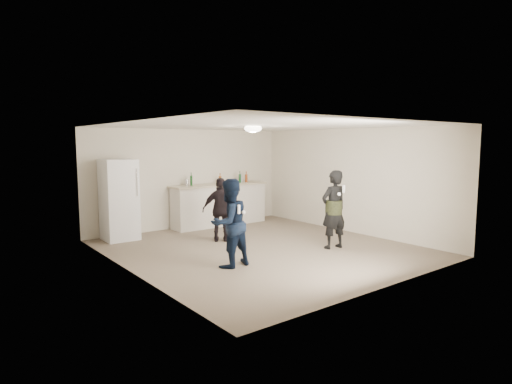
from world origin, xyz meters
TOP-DOWN VIEW (x-y plane):
  - floor at (0.00, 0.00)m, footprint 6.00×6.00m
  - ceiling at (0.00, 0.00)m, footprint 6.00×6.00m
  - wall_back at (0.00, 3.00)m, footprint 6.00×0.00m
  - wall_front at (0.00, -3.00)m, footprint 6.00×0.00m
  - wall_left at (-2.75, 0.00)m, footprint 0.00×6.00m
  - wall_right at (2.75, 0.00)m, footprint 0.00×6.00m
  - counter at (0.70, 2.67)m, footprint 2.60×0.56m
  - counter_top at (0.70, 2.67)m, footprint 2.68×0.64m
  - fridge at (-2.00, 2.60)m, footprint 0.70×0.70m
  - fridge_handle at (-1.72, 2.23)m, footprint 0.02×0.02m
  - ceiling_dome at (0.00, 0.30)m, footprint 0.36×0.36m
  - shaker at (-0.20, 2.78)m, footprint 0.08×0.08m
  - man at (-1.25, -0.67)m, footprint 0.81×0.67m
  - woman at (1.17, -0.88)m, footprint 0.63×0.46m
  - camo_shorts at (1.17, -0.88)m, footprint 0.34×0.34m
  - spectator at (-0.30, 1.05)m, footprint 0.87×0.75m
  - remote_man at (-1.25, -0.95)m, footprint 0.04×0.04m
  - nunchuk_man at (-1.13, -0.92)m, footprint 0.07×0.07m
  - remote_woman at (1.17, -1.13)m, footprint 0.04×0.04m
  - nunchuk_woman at (1.07, -1.10)m, footprint 0.07×0.07m
  - bottle_cluster at (1.01, 2.68)m, footprint 1.75×0.16m

SIDE VIEW (x-z plane):
  - floor at x=0.00m, z-range 0.00..0.00m
  - counter at x=0.70m, z-range 0.00..1.05m
  - spectator at x=-0.30m, z-range 0.00..1.41m
  - man at x=-1.25m, z-range 0.00..1.55m
  - woman at x=1.17m, z-range 0.00..1.61m
  - camo_shorts at x=1.17m, z-range 0.71..0.99m
  - fridge at x=-2.00m, z-range 0.00..1.80m
  - nunchuk_man at x=-1.13m, z-range 0.95..1.01m
  - remote_man at x=-1.25m, z-range 0.98..1.12m
  - counter_top at x=0.70m, z-range 1.05..1.09m
  - nunchuk_woman at x=1.07m, z-range 1.11..1.18m
  - shaker at x=-0.20m, z-range 1.09..1.26m
  - bottle_cluster at x=1.01m, z-range 1.07..1.33m
  - wall_back at x=0.00m, z-range -1.75..4.25m
  - wall_front at x=0.00m, z-range -1.75..4.25m
  - wall_left at x=-2.75m, z-range -1.75..4.25m
  - wall_right at x=2.75m, z-range -1.75..4.25m
  - remote_woman at x=1.17m, z-range 1.18..1.32m
  - fridge_handle at x=-1.72m, z-range 1.00..1.60m
  - ceiling_dome at x=0.00m, z-range 2.37..2.53m
  - ceiling at x=0.00m, z-range 2.50..2.50m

